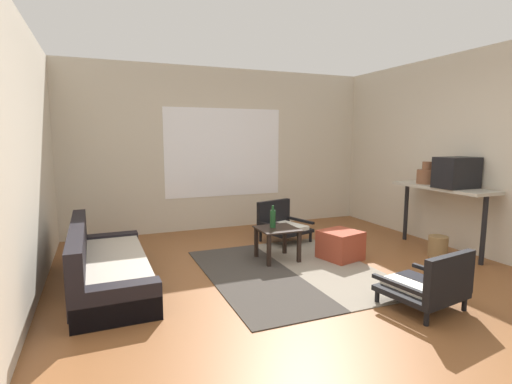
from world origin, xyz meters
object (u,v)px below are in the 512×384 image
at_px(ottoman_orange, 340,245).
at_px(glass_bottle, 273,218).
at_px(couch, 105,267).
at_px(crt_television, 456,173).
at_px(coffee_table, 277,236).
at_px(armchair_by_window, 282,223).
at_px(armchair_striped_foreground, 429,285).
at_px(console_shelf, 442,194).
at_px(wicker_basket, 438,246).
at_px(clay_vase, 426,176).

height_order(ottoman_orange, glass_bottle, glass_bottle).
xyz_separation_m(couch, crt_television, (4.31, -0.56, 0.90)).
bearing_deg(coffee_table, couch, -176.87).
relative_size(coffee_table, ottoman_orange, 1.08).
relative_size(armchair_by_window, armchair_striped_foreground, 1.08).
xyz_separation_m(armchair_by_window, armchair_striped_foreground, (0.19, -2.65, -0.03)).
relative_size(couch, crt_television, 3.98).
bearing_deg(armchair_by_window, couch, -159.64).
distance_m(ottoman_orange, crt_television, 1.79).
xyz_separation_m(couch, ottoman_orange, (2.83, -0.15, -0.02)).
xyz_separation_m(coffee_table, glass_bottle, (-0.04, 0.05, 0.22)).
height_order(ottoman_orange, console_shelf, console_shelf).
bearing_deg(glass_bottle, console_shelf, -12.77).
bearing_deg(couch, wicker_basket, -7.66).
distance_m(console_shelf, wicker_basket, 0.73).
bearing_deg(coffee_table, glass_bottle, 125.94).
bearing_deg(ottoman_orange, wicker_basket, -17.51).
xyz_separation_m(coffee_table, armchair_striped_foreground, (0.65, -1.83, -0.08)).
bearing_deg(crt_television, console_shelf, 89.10).
height_order(crt_television, glass_bottle, crt_television).
bearing_deg(clay_vase, crt_television, -90.36).
height_order(clay_vase, wicker_basket, clay_vase).
relative_size(couch, wicker_basket, 7.45).
relative_size(armchair_striped_foreground, glass_bottle, 2.52).
xyz_separation_m(couch, coffee_table, (2.06, 0.11, 0.12)).
relative_size(coffee_table, glass_bottle, 1.73).
relative_size(couch, coffee_table, 4.15).
distance_m(coffee_table, console_shelf, 2.35).
bearing_deg(coffee_table, armchair_striped_foreground, -70.41).
height_order(armchair_striped_foreground, console_shelf, console_shelf).
height_order(armchair_by_window, crt_television, crt_television).
bearing_deg(crt_television, armchair_striped_foreground, -143.94).
distance_m(ottoman_orange, wicker_basket, 1.31).
bearing_deg(crt_television, glass_bottle, 162.51).
relative_size(armchair_striped_foreground, clay_vase, 2.30).
height_order(armchair_by_window, glass_bottle, glass_bottle).
height_order(coffee_table, glass_bottle, glass_bottle).
xyz_separation_m(couch, wicker_basket, (4.08, -0.55, -0.07)).
xyz_separation_m(crt_television, wicker_basket, (-0.23, 0.01, -0.97)).
xyz_separation_m(armchair_striped_foreground, ottoman_orange, (0.12, 1.57, -0.05)).
bearing_deg(coffee_table, ottoman_orange, -18.99).
xyz_separation_m(console_shelf, crt_television, (-0.00, -0.20, 0.31)).
bearing_deg(glass_bottle, clay_vase, -5.55).
distance_m(coffee_table, ottoman_orange, 0.83).
distance_m(couch, crt_television, 4.43).
distance_m(couch, armchair_striped_foreground, 3.21).
relative_size(ottoman_orange, wicker_basket, 1.66).
relative_size(armchair_striped_foreground, ottoman_orange, 1.58).
xyz_separation_m(armchair_striped_foreground, crt_television, (1.60, 1.16, 0.86)).
bearing_deg(wicker_basket, couch, 172.34).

